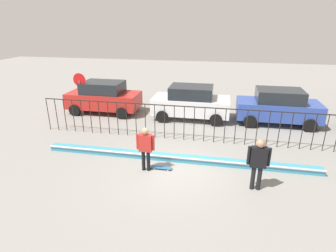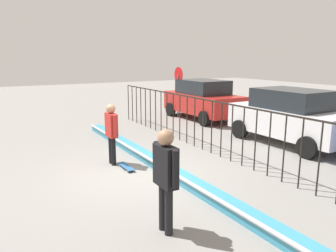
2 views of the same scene
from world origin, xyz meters
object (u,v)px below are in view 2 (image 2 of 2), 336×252
Objects in this scene: camera_operator at (166,172)px; parked_car_white at (291,116)px; parked_car_red at (203,99)px; stop_sign at (178,85)px; skateboarder at (111,129)px; skateboard at (126,166)px.

camera_operator is 7.28m from parked_car_white.
stop_sign is at bearing -149.18° from parked_car_red.
skateboarder is 2.14× the size of skateboard.
stop_sign reaches higher than camera_operator.
stop_sign is at bearing -175.27° from parked_car_white.
skateboard is 0.19× the size of parked_car_red.
parked_car_white reaches higher than camera_operator.
camera_operator is at bearing -66.69° from parked_car_white.
skateboard is 3.59m from camera_operator.
stop_sign reaches higher than parked_car_white.
skateboard is 7.89m from parked_car_red.
camera_operator is 0.73× the size of stop_sign.
skateboarder is 0.40× the size of parked_car_red.
parked_car_red is 1.00× the size of parked_car_white.
skateboarder is at bearing -170.67° from skateboard.
parked_car_red reaches higher than skateboard.
parked_car_red is (-8.28, 6.78, -0.12)m from camera_operator.
parked_car_white is at bearing -53.16° from camera_operator.
parked_car_white is at bearing 5.43° from stop_sign.
stop_sign is (-5.99, 5.37, 1.56)m from skateboard.
camera_operator is at bearing -20.22° from skateboard.
stop_sign reaches higher than skateboard.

